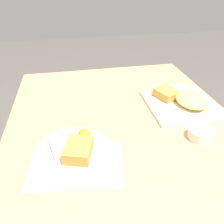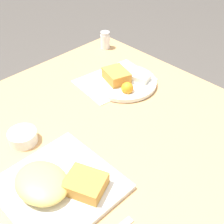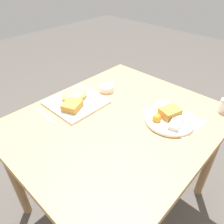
{
  "view_description": "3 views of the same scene",
  "coord_description": "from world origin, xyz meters",
  "px_view_note": "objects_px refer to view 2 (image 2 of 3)",
  "views": [
    {
      "loc": [
        -0.68,
        0.17,
        1.21
      ],
      "look_at": [
        0.0,
        0.04,
        0.75
      ],
      "focal_mm": 35.0,
      "sensor_mm": 36.0,
      "label": 1
    },
    {
      "loc": [
        0.5,
        -0.52,
        1.37
      ],
      "look_at": [
        -0.03,
        0.0,
        0.77
      ],
      "focal_mm": 50.0,
      "sensor_mm": 36.0,
      "label": 2
    },
    {
      "loc": [
        0.65,
        0.57,
        1.39
      ],
      "look_at": [
        -0.0,
        -0.04,
        0.74
      ],
      "focal_mm": 35.0,
      "sensor_mm": 36.0,
      "label": 3
    }
  ],
  "objects_px": {
    "plate_square_near": "(56,185)",
    "salt_shaker": "(105,41)",
    "plate_oval_far": "(124,81)",
    "sauce_ramekin": "(23,137)"
  },
  "relations": [
    {
      "from": "plate_square_near",
      "to": "plate_oval_far",
      "type": "height_order",
      "value": "plate_square_near"
    },
    {
      "from": "sauce_ramekin",
      "to": "plate_square_near",
      "type": "bearing_deg",
      "value": -9.69
    },
    {
      "from": "plate_square_near",
      "to": "salt_shaker",
      "type": "distance_m",
      "value": 0.79
    },
    {
      "from": "plate_square_near",
      "to": "plate_oval_far",
      "type": "relative_size",
      "value": 1.16
    },
    {
      "from": "salt_shaker",
      "to": "sauce_ramekin",
      "type": "bearing_deg",
      "value": -66.05
    },
    {
      "from": "plate_oval_far",
      "to": "sauce_ramekin",
      "type": "bearing_deg",
      "value": -90.23
    },
    {
      "from": "plate_oval_far",
      "to": "sauce_ramekin",
      "type": "xyz_separation_m",
      "value": [
        -0.0,
        -0.43,
        0.0
      ]
    },
    {
      "from": "sauce_ramekin",
      "to": "salt_shaker",
      "type": "xyz_separation_m",
      "value": [
        -0.26,
        0.59,
        0.01
      ]
    },
    {
      "from": "plate_oval_far",
      "to": "sauce_ramekin",
      "type": "relative_size",
      "value": 2.8
    },
    {
      "from": "sauce_ramekin",
      "to": "salt_shaker",
      "type": "distance_m",
      "value": 0.64
    }
  ]
}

